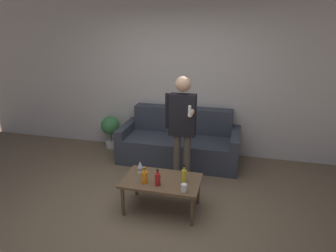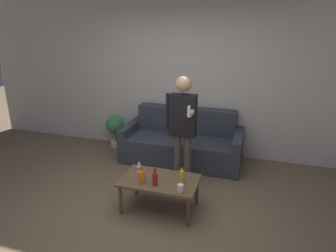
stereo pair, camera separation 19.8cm
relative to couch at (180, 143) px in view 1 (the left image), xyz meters
name	(u,v)px [view 1 (the left image)]	position (x,y,z in m)	size (l,w,h in m)	color
ground_plane	(142,222)	(-0.06, -1.83, -0.31)	(16.00, 16.00, 0.00)	#756047
wall_back	(182,78)	(-0.06, 0.43, 1.04)	(8.00, 0.06, 2.70)	silver
couch	(180,143)	(0.00, 0.00, 0.00)	(2.00, 0.86, 0.87)	#383D47
coffee_table	(162,183)	(0.09, -1.50, 0.07)	(0.96, 0.58, 0.42)	brown
bottle_orange	(184,175)	(0.37, -1.49, 0.20)	(0.06, 0.06, 0.22)	yellow
bottle_green	(158,179)	(0.08, -1.64, 0.20)	(0.07, 0.07, 0.21)	#B21E1E
bottle_dark	(145,177)	(-0.09, -1.63, 0.19)	(0.08, 0.08, 0.21)	orange
wine_glass_near	(140,165)	(-0.23, -1.39, 0.22)	(0.07, 0.07, 0.16)	silver
cup_on_table	(184,188)	(0.41, -1.71, 0.16)	(0.07, 0.07, 0.09)	white
person_standing_front	(182,122)	(0.21, -0.83, 0.65)	(0.43, 0.40, 1.60)	brown
potted_plant	(110,127)	(-1.37, 0.20, 0.09)	(0.34, 0.34, 0.61)	silver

